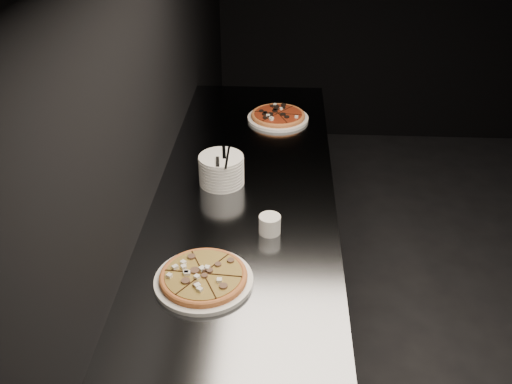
# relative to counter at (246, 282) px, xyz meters

# --- Properties ---
(wall_left) EXTENTS (0.02, 5.00, 2.80)m
(wall_left) POSITION_rel_counter_xyz_m (-0.37, 0.00, 0.94)
(wall_left) COLOR black
(wall_left) RESTS_ON floor
(counter) EXTENTS (0.74, 2.44, 0.92)m
(counter) POSITION_rel_counter_xyz_m (0.00, 0.00, 0.00)
(counter) COLOR #5B5D62
(counter) RESTS_ON floor
(pizza_mushroom) EXTENTS (0.33, 0.33, 0.04)m
(pizza_mushroom) POSITION_rel_counter_xyz_m (-0.10, -0.54, 0.48)
(pizza_mushroom) COLOR white
(pizza_mushroom) RESTS_ON counter
(pizza_tomato) EXTENTS (0.32, 0.32, 0.04)m
(pizza_tomato) POSITION_rel_counter_xyz_m (0.12, 0.76, 0.48)
(pizza_tomato) COLOR white
(pizza_tomato) RESTS_ON counter
(plate_stack) EXTENTS (0.19, 0.19, 0.13)m
(plate_stack) POSITION_rel_counter_xyz_m (-0.10, 0.10, 0.52)
(plate_stack) COLOR white
(plate_stack) RESTS_ON counter
(cutlery) EXTENTS (0.07, 0.20, 0.01)m
(cutlery) POSITION_rel_counter_xyz_m (-0.10, 0.09, 0.59)
(cutlery) COLOR #B5B8BC
(cutlery) RESTS_ON plate_stack
(ramekin) EXTENTS (0.08, 0.08, 0.07)m
(ramekin) POSITION_rel_counter_xyz_m (0.11, -0.25, 0.50)
(ramekin) COLOR silver
(ramekin) RESTS_ON counter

